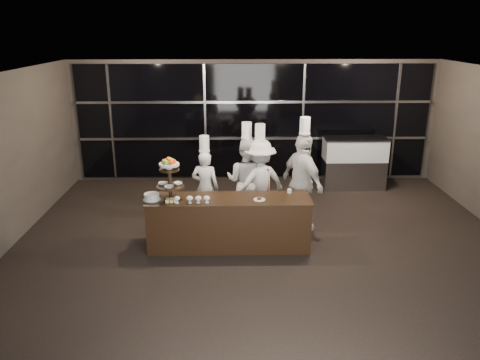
{
  "coord_description": "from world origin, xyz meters",
  "views": [
    {
      "loc": [
        -0.57,
        -6.46,
        3.73
      ],
      "look_at": [
        -0.42,
        1.41,
        1.15
      ],
      "focal_mm": 35.0,
      "sensor_mm": 36.0,
      "label": 1
    }
  ],
  "objects_px": {
    "buffet_counter": "(229,222)",
    "chef_b": "(246,181)",
    "layer_cake": "(152,197)",
    "chef_c": "(259,182)",
    "display_case": "(354,160)",
    "display_stand": "(170,175)",
    "chef_a": "(205,186)",
    "chef_d": "(302,182)"
  },
  "relations": [
    {
      "from": "buffet_counter",
      "to": "chef_c",
      "type": "height_order",
      "value": "chef_c"
    },
    {
      "from": "buffet_counter",
      "to": "chef_b",
      "type": "distance_m",
      "value": 1.21
    },
    {
      "from": "buffet_counter",
      "to": "display_stand",
      "type": "height_order",
      "value": "display_stand"
    },
    {
      "from": "chef_c",
      "to": "display_case",
      "type": "bearing_deg",
      "value": 42.13
    },
    {
      "from": "chef_a",
      "to": "chef_c",
      "type": "relative_size",
      "value": 0.88
    },
    {
      "from": "chef_a",
      "to": "chef_c",
      "type": "distance_m",
      "value": 1.06
    },
    {
      "from": "chef_b",
      "to": "chef_c",
      "type": "distance_m",
      "value": 0.26
    },
    {
      "from": "buffet_counter",
      "to": "chef_d",
      "type": "xyz_separation_m",
      "value": [
        1.38,
        0.72,
        0.49
      ]
    },
    {
      "from": "display_case",
      "to": "chef_c",
      "type": "xyz_separation_m",
      "value": [
        -2.41,
        -2.18,
        0.18
      ]
    },
    {
      "from": "display_stand",
      "to": "chef_a",
      "type": "distance_m",
      "value": 1.33
    },
    {
      "from": "chef_c",
      "to": "chef_d",
      "type": "xyz_separation_m",
      "value": [
        0.79,
        -0.29,
        0.09
      ]
    },
    {
      "from": "chef_a",
      "to": "chef_c",
      "type": "height_order",
      "value": "chef_c"
    },
    {
      "from": "chef_d",
      "to": "chef_c",
      "type": "bearing_deg",
      "value": 159.84
    },
    {
      "from": "chef_b",
      "to": "chef_c",
      "type": "height_order",
      "value": "chef_b"
    },
    {
      "from": "display_case",
      "to": "chef_d",
      "type": "height_order",
      "value": "chef_d"
    },
    {
      "from": "chef_b",
      "to": "buffet_counter",
      "type": "bearing_deg",
      "value": -107.44
    },
    {
      "from": "display_stand",
      "to": "layer_cake",
      "type": "xyz_separation_m",
      "value": [
        -0.31,
        -0.05,
        -0.37
      ]
    },
    {
      "from": "chef_d",
      "to": "display_case",
      "type": "bearing_deg",
      "value": 56.76
    },
    {
      "from": "display_stand",
      "to": "chef_a",
      "type": "relative_size",
      "value": 0.42
    },
    {
      "from": "buffet_counter",
      "to": "chef_c",
      "type": "distance_m",
      "value": 1.23
    },
    {
      "from": "chef_a",
      "to": "chef_c",
      "type": "bearing_deg",
      "value": -4.08
    },
    {
      "from": "chef_c",
      "to": "layer_cake",
      "type": "bearing_deg",
      "value": -150.93
    },
    {
      "from": "chef_d",
      "to": "chef_a",
      "type": "bearing_deg",
      "value": 168.78
    },
    {
      "from": "chef_c",
      "to": "chef_b",
      "type": "bearing_deg",
      "value": 161.69
    },
    {
      "from": "buffet_counter",
      "to": "chef_b",
      "type": "xyz_separation_m",
      "value": [
        0.34,
        1.09,
        0.41
      ]
    },
    {
      "from": "display_stand",
      "to": "chef_a",
      "type": "bearing_deg",
      "value": 63.62
    },
    {
      "from": "layer_cake",
      "to": "chef_a",
      "type": "relative_size",
      "value": 0.17
    },
    {
      "from": "chef_b",
      "to": "chef_d",
      "type": "relative_size",
      "value": 0.93
    },
    {
      "from": "display_stand",
      "to": "layer_cake",
      "type": "distance_m",
      "value": 0.48
    },
    {
      "from": "chef_a",
      "to": "chef_d",
      "type": "distance_m",
      "value": 1.89
    },
    {
      "from": "buffet_counter",
      "to": "display_case",
      "type": "xyz_separation_m",
      "value": [
        3.0,
        3.19,
        0.22
      ]
    },
    {
      "from": "layer_cake",
      "to": "chef_c",
      "type": "bearing_deg",
      "value": 29.07
    },
    {
      "from": "display_case",
      "to": "chef_d",
      "type": "xyz_separation_m",
      "value": [
        -1.62,
        -2.47,
        0.27
      ]
    },
    {
      "from": "layer_cake",
      "to": "chef_b",
      "type": "relative_size",
      "value": 0.15
    },
    {
      "from": "layer_cake",
      "to": "chef_c",
      "type": "distance_m",
      "value": 2.18
    },
    {
      "from": "display_case",
      "to": "chef_b",
      "type": "distance_m",
      "value": 3.39
    },
    {
      "from": "chef_c",
      "to": "buffet_counter",
      "type": "bearing_deg",
      "value": -120.31
    },
    {
      "from": "layer_cake",
      "to": "chef_c",
      "type": "height_order",
      "value": "chef_c"
    },
    {
      "from": "buffet_counter",
      "to": "layer_cake",
      "type": "bearing_deg",
      "value": -177.82
    },
    {
      "from": "display_case",
      "to": "chef_b",
      "type": "relative_size",
      "value": 0.73
    },
    {
      "from": "layer_cake",
      "to": "display_case",
      "type": "relative_size",
      "value": 0.2
    },
    {
      "from": "display_stand",
      "to": "chef_d",
      "type": "xyz_separation_m",
      "value": [
        2.38,
        0.72,
        -0.38
      ]
    }
  ]
}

